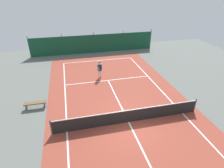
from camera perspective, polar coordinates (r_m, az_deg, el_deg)
ground_plane at (r=13.28m, az=4.96°, el=-11.27°), size 36.00×36.00×0.00m
court_surface at (r=13.27m, az=4.96°, el=-11.26°), size 11.02×26.60×0.01m
tennis_net at (r=12.96m, az=5.05°, el=-9.53°), size 10.12×0.10×1.10m
back_fence at (r=26.57m, az=-5.55°, el=11.08°), size 16.30×0.98×2.70m
tennis_player at (r=18.66m, az=-3.73°, el=4.57°), size 0.60×0.81×1.64m
tennis_ball_near_player at (r=15.85m, az=-3.50°, el=-3.81°), size 0.07×0.07×0.07m
tennis_ball_midcourt at (r=21.48m, az=3.85°, el=5.14°), size 0.07×0.07×0.07m
courtside_bench at (r=15.44m, az=-22.03°, el=-5.53°), size 1.60×0.40×0.49m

